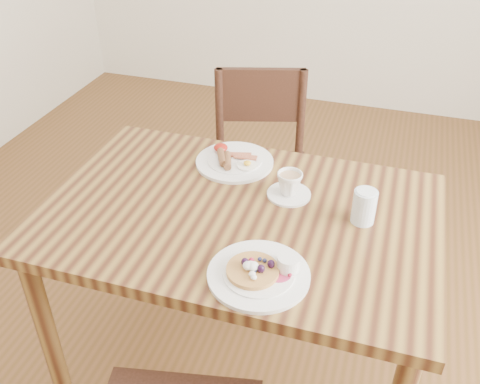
{
  "coord_description": "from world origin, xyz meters",
  "views": [
    {
      "loc": [
        0.4,
        -1.25,
        1.72
      ],
      "look_at": [
        0.0,
        0.0,
        0.82
      ],
      "focal_mm": 40.0,
      "sensor_mm": 36.0,
      "label": 1
    }
  ],
  "objects_px": {
    "water_glass": "(364,207)",
    "breakfast_plate": "(233,161)",
    "teacup_saucer": "(289,186)",
    "dining_table": "(240,236)",
    "pancake_plate": "(261,272)",
    "chair_far": "(260,164)"
  },
  "relations": [
    {
      "from": "chair_far",
      "to": "breakfast_plate",
      "type": "relative_size",
      "value": 3.26
    },
    {
      "from": "dining_table",
      "to": "water_glass",
      "type": "bearing_deg",
      "value": 9.7
    },
    {
      "from": "breakfast_plate",
      "to": "water_glass",
      "type": "relative_size",
      "value": 2.56
    },
    {
      "from": "chair_far",
      "to": "breakfast_plate",
      "type": "distance_m",
      "value": 0.51
    },
    {
      "from": "dining_table",
      "to": "teacup_saucer",
      "type": "height_order",
      "value": "teacup_saucer"
    },
    {
      "from": "pancake_plate",
      "to": "breakfast_plate",
      "type": "height_order",
      "value": "pancake_plate"
    },
    {
      "from": "water_glass",
      "to": "chair_far",
      "type": "bearing_deg",
      "value": 128.04
    },
    {
      "from": "water_glass",
      "to": "pancake_plate",
      "type": "bearing_deg",
      "value": -124.96
    },
    {
      "from": "pancake_plate",
      "to": "teacup_saucer",
      "type": "distance_m",
      "value": 0.39
    },
    {
      "from": "chair_far",
      "to": "water_glass",
      "type": "xyz_separation_m",
      "value": [
        0.49,
        -0.63,
        0.31
      ]
    },
    {
      "from": "teacup_saucer",
      "to": "water_glass",
      "type": "height_order",
      "value": "water_glass"
    },
    {
      "from": "dining_table",
      "to": "water_glass",
      "type": "xyz_separation_m",
      "value": [
        0.36,
        0.06,
        0.15
      ]
    },
    {
      "from": "chair_far",
      "to": "water_glass",
      "type": "bearing_deg",
      "value": 111.56
    },
    {
      "from": "dining_table",
      "to": "chair_far",
      "type": "distance_m",
      "value": 0.72
    },
    {
      "from": "breakfast_plate",
      "to": "teacup_saucer",
      "type": "height_order",
      "value": "teacup_saucer"
    },
    {
      "from": "dining_table",
      "to": "teacup_saucer",
      "type": "bearing_deg",
      "value": 45.9
    },
    {
      "from": "water_glass",
      "to": "teacup_saucer",
      "type": "bearing_deg",
      "value": 164.73
    },
    {
      "from": "chair_far",
      "to": "breakfast_plate",
      "type": "xyz_separation_m",
      "value": [
        0.02,
        -0.43,
        0.27
      ]
    },
    {
      "from": "breakfast_plate",
      "to": "teacup_saucer",
      "type": "distance_m",
      "value": 0.27
    },
    {
      "from": "water_glass",
      "to": "dining_table",
      "type": "bearing_deg",
      "value": -170.3
    },
    {
      "from": "water_glass",
      "to": "breakfast_plate",
      "type": "bearing_deg",
      "value": 157.15
    },
    {
      "from": "dining_table",
      "to": "breakfast_plate",
      "type": "relative_size",
      "value": 4.44
    }
  ]
}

